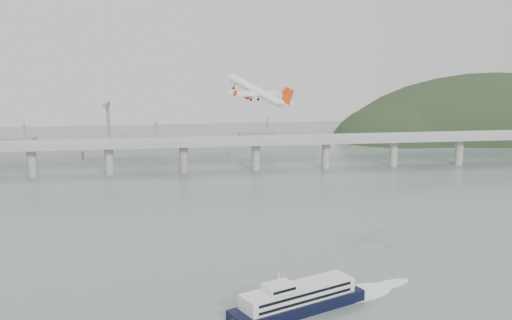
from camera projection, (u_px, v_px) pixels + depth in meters
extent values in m
plane|color=slate|center=(276.00, 284.00, 221.57)|extent=(900.00, 900.00, 0.00)
cube|color=#989895|center=(227.00, 143.00, 412.09)|extent=(800.00, 22.00, 2.20)
cube|color=#989895|center=(228.00, 142.00, 401.50)|extent=(800.00, 0.60, 1.80)
cube|color=#989895|center=(226.00, 137.00, 421.90)|extent=(800.00, 0.60, 1.80)
cylinder|color=#989895|center=(32.00, 163.00, 396.58)|extent=(6.00, 6.00, 21.00)
cylinder|color=#989895|center=(109.00, 161.00, 403.32)|extent=(6.00, 6.00, 21.00)
cylinder|color=#989895|center=(184.00, 159.00, 410.07)|extent=(6.00, 6.00, 21.00)
cylinder|color=#989895|center=(256.00, 157.00, 416.81)|extent=(6.00, 6.00, 21.00)
cylinder|color=#989895|center=(326.00, 155.00, 423.55)|extent=(6.00, 6.00, 21.00)
cylinder|color=#989895|center=(393.00, 153.00, 430.30)|extent=(6.00, 6.00, 21.00)
cylinder|color=#989895|center=(459.00, 151.00, 437.04)|extent=(6.00, 6.00, 21.00)
ellipsoid|color=#1E2E1A|center=(492.00, 153.00, 582.18)|extent=(320.00, 150.00, 156.00)
ellipsoid|color=#1E2E1A|center=(402.00, 151.00, 558.49)|extent=(140.00, 110.00, 96.00)
cube|color=slate|center=(26.00, 153.00, 462.98)|extent=(95.67, 20.15, 8.00)
cube|color=slate|center=(13.00, 143.00, 460.15)|extent=(33.90, 15.02, 8.00)
cylinder|color=slate|center=(25.00, 132.00, 459.89)|extent=(1.60, 1.60, 14.00)
cube|color=slate|center=(157.00, 151.00, 471.60)|extent=(110.55, 21.43, 8.00)
cube|color=slate|center=(142.00, 141.00, 468.58)|extent=(39.01, 16.73, 8.00)
cylinder|color=slate|center=(156.00, 130.00, 468.51)|extent=(1.60, 1.60, 14.00)
cube|color=slate|center=(267.00, 146.00, 493.46)|extent=(85.00, 13.60, 8.00)
cube|color=slate|center=(257.00, 136.00, 490.77)|extent=(29.75, 11.90, 8.00)
cylinder|color=slate|center=(267.00, 127.00, 490.37)|extent=(1.60, 1.60, 14.00)
cube|color=slate|center=(108.00, 125.00, 497.13)|extent=(3.00, 3.00, 40.00)
cube|color=slate|center=(106.00, 105.00, 483.94)|extent=(3.00, 28.00, 3.00)
cube|color=black|center=(298.00, 305.00, 198.90)|extent=(49.00, 30.32, 3.88)
cube|color=silver|center=(298.00, 293.00, 198.05)|extent=(41.13, 25.40, 4.85)
cube|color=black|center=(307.00, 294.00, 193.73)|extent=(33.72, 15.11, 0.97)
cube|color=black|center=(307.00, 301.00, 194.18)|extent=(33.72, 15.11, 0.97)
cube|color=black|center=(290.00, 284.00, 201.89)|extent=(33.72, 15.11, 0.97)
cube|color=black|center=(290.00, 291.00, 202.34)|extent=(33.72, 15.11, 0.97)
cube|color=silver|center=(279.00, 287.00, 193.33)|extent=(11.61, 10.14, 2.52)
cube|color=black|center=(285.00, 291.00, 190.46)|extent=(8.02, 3.65, 0.97)
cylinder|color=silver|center=(279.00, 278.00, 192.73)|extent=(0.64, 0.64, 3.88)
ellipsoid|color=white|center=(360.00, 293.00, 213.32)|extent=(31.18, 24.09, 0.19)
ellipsoid|color=white|center=(388.00, 285.00, 220.35)|extent=(21.96, 14.88, 0.19)
cylinder|color=white|center=(255.00, 90.00, 279.92)|extent=(21.96, 25.35, 14.02)
cone|color=white|center=(230.00, 77.00, 288.86)|extent=(6.46, 6.59, 5.19)
cone|color=white|center=(284.00, 105.00, 270.50)|extent=(7.26, 7.27, 5.56)
cube|color=white|center=(256.00, 94.00, 279.74)|extent=(29.98, 29.15, 4.00)
cube|color=white|center=(283.00, 102.00, 270.79)|extent=(11.61, 11.38, 2.07)
cube|color=#EE3C10|center=(287.00, 96.00, 268.97)|extent=(5.26, 5.12, 8.26)
cylinder|color=#EE3C10|center=(261.00, 95.00, 285.73)|extent=(5.19, 5.50, 3.92)
cylinder|color=black|center=(257.00, 93.00, 286.90)|extent=(2.64, 2.41, 2.47)
cube|color=white|center=(261.00, 93.00, 285.35)|extent=(2.26, 2.32, 2.15)
cylinder|color=#EE3C10|center=(245.00, 95.00, 276.49)|extent=(5.19, 5.50, 3.92)
cylinder|color=black|center=(242.00, 93.00, 277.67)|extent=(2.64, 2.41, 2.47)
cube|color=white|center=(246.00, 93.00, 276.11)|extent=(2.26, 2.32, 2.15)
cylinder|color=black|center=(259.00, 97.00, 282.61)|extent=(1.23, 1.09, 2.58)
cylinder|color=black|center=(258.00, 100.00, 283.03)|extent=(1.39, 1.37, 1.54)
cylinder|color=black|center=(251.00, 97.00, 278.24)|extent=(1.23, 1.09, 2.58)
cylinder|color=black|center=(251.00, 100.00, 278.66)|extent=(1.39, 1.37, 1.54)
cylinder|color=black|center=(234.00, 86.00, 287.70)|extent=(1.23, 1.09, 2.58)
cylinder|color=black|center=(233.00, 88.00, 288.11)|extent=(1.39, 1.37, 1.54)
cube|color=#EE3C10|center=(284.00, 92.00, 292.44)|extent=(1.96, 1.90, 3.03)
cube|color=#EE3C10|center=(235.00, 93.00, 263.89)|extent=(1.96, 1.90, 3.03)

